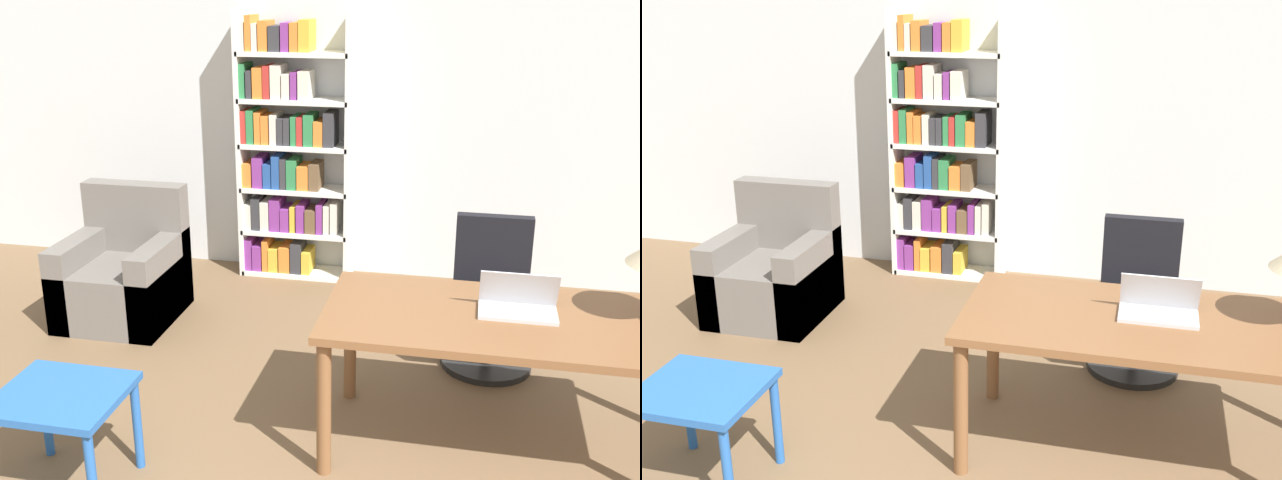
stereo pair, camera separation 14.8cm
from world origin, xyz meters
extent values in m
cube|color=silver|center=(0.00, 4.53, 1.35)|extent=(8.00, 0.06, 2.70)
cube|color=brown|center=(0.85, 2.17, 0.72)|extent=(1.83, 0.84, 0.04)
cylinder|color=brown|center=(0.00, 1.81, 0.35)|extent=(0.07, 0.07, 0.70)
cylinder|color=brown|center=(0.00, 2.53, 0.35)|extent=(0.07, 0.07, 0.70)
cube|color=#B2B2B7|center=(0.87, 2.20, 0.75)|extent=(0.37, 0.20, 0.02)
cube|color=#B2B2B7|center=(0.87, 2.26, 0.85)|extent=(0.37, 0.09, 0.19)
cube|color=#19233D|center=(0.87, 2.27, 0.85)|extent=(0.33, 0.08, 0.16)
cylinder|color=black|center=(0.76, 3.08, 0.02)|extent=(0.56, 0.56, 0.04)
cylinder|color=#262626|center=(0.76, 3.08, 0.20)|extent=(0.06, 0.06, 0.31)
cube|color=black|center=(0.76, 3.08, 0.40)|extent=(0.49, 0.49, 0.10)
cube|color=black|center=(0.76, 3.28, 0.68)|extent=(0.46, 0.08, 0.45)
cube|color=#2356A3|center=(-1.13, 1.44, 0.49)|extent=(0.56, 0.51, 0.04)
cylinder|color=#2356A3|center=(-0.89, 1.22, 0.24)|extent=(0.04, 0.04, 0.47)
cylinder|color=#2356A3|center=(-1.38, 1.66, 0.24)|extent=(0.04, 0.04, 0.47)
cylinder|color=#2356A3|center=(-0.89, 1.66, 0.24)|extent=(0.04, 0.04, 0.47)
cube|color=#66605B|center=(-1.75, 3.25, 0.21)|extent=(0.75, 0.76, 0.41)
cube|color=#66605B|center=(-1.75, 3.56, 0.66)|extent=(0.75, 0.16, 0.49)
cube|color=#66605B|center=(-2.04, 3.25, 0.29)|extent=(0.16, 0.76, 0.59)
cube|color=#66605B|center=(-1.45, 3.25, 0.29)|extent=(0.16, 0.76, 0.59)
cube|color=white|center=(-1.18, 4.34, 1.04)|extent=(0.04, 0.28, 2.08)
cube|color=white|center=(-0.33, 4.34, 1.04)|extent=(0.04, 0.28, 2.08)
cube|color=white|center=(-0.75, 4.34, 0.02)|extent=(0.85, 0.28, 0.04)
cube|color=#7F338C|center=(-1.13, 4.34, 0.16)|extent=(0.06, 0.24, 0.26)
cube|color=#7F338C|center=(-1.06, 4.34, 0.14)|extent=(0.07, 0.24, 0.21)
cube|color=orange|center=(-0.99, 4.34, 0.16)|extent=(0.05, 0.24, 0.26)
cube|color=gold|center=(-0.93, 4.34, 0.13)|extent=(0.08, 0.24, 0.19)
cube|color=orange|center=(-0.83, 4.34, 0.14)|extent=(0.09, 0.24, 0.21)
cube|color=#333338|center=(-0.74, 4.34, 0.16)|extent=(0.09, 0.24, 0.25)
cube|color=gold|center=(-0.66, 4.34, 0.13)|extent=(0.07, 0.24, 0.18)
cube|color=white|center=(-0.75, 4.34, 0.37)|extent=(0.85, 0.28, 0.04)
cube|color=silver|center=(-1.13, 4.34, 0.48)|extent=(0.06, 0.24, 0.20)
cube|color=#333338|center=(-1.06, 4.34, 0.51)|extent=(0.07, 0.24, 0.26)
cube|color=silver|center=(-0.99, 4.34, 0.50)|extent=(0.07, 0.24, 0.23)
cube|color=#7F338C|center=(-0.91, 4.34, 0.51)|extent=(0.08, 0.24, 0.26)
cube|color=#7F338C|center=(-0.83, 4.34, 0.48)|extent=(0.07, 0.24, 0.18)
cube|color=gold|center=(-0.76, 4.34, 0.49)|extent=(0.04, 0.24, 0.21)
cube|color=#7F338C|center=(-0.70, 4.34, 0.49)|extent=(0.06, 0.24, 0.22)
cube|color=brown|center=(-0.62, 4.34, 0.48)|extent=(0.08, 0.24, 0.19)
cube|color=#7F338C|center=(-0.55, 4.34, 0.50)|extent=(0.05, 0.24, 0.24)
cube|color=silver|center=(-0.49, 4.34, 0.50)|extent=(0.05, 0.24, 0.23)
cube|color=silver|center=(-0.43, 4.34, 0.51)|extent=(0.05, 0.24, 0.25)
cube|color=white|center=(-0.75, 4.34, 0.71)|extent=(0.85, 0.28, 0.04)
cube|color=orange|center=(-1.13, 4.34, 0.82)|extent=(0.07, 0.24, 0.19)
cube|color=#7F338C|center=(-1.04, 4.34, 0.85)|extent=(0.08, 0.24, 0.24)
cube|color=#234C99|center=(-0.96, 4.34, 0.83)|extent=(0.06, 0.24, 0.19)
cube|color=#234C99|center=(-0.89, 4.34, 0.86)|extent=(0.06, 0.24, 0.26)
cube|color=#333338|center=(-0.83, 4.34, 0.85)|extent=(0.05, 0.24, 0.24)
cube|color=#2D7F47|center=(-0.77, 4.34, 0.85)|extent=(0.08, 0.24, 0.23)
cube|color=orange|center=(-0.68, 4.34, 0.82)|extent=(0.09, 0.24, 0.19)
cube|color=brown|center=(-0.59, 4.34, 0.83)|extent=(0.07, 0.24, 0.21)
cube|color=white|center=(-0.75, 4.34, 1.06)|extent=(0.85, 0.28, 0.04)
cube|color=#B72D28|center=(-1.14, 4.34, 1.20)|extent=(0.04, 0.24, 0.25)
cube|color=#2D7F47|center=(-1.09, 4.34, 1.21)|extent=(0.06, 0.24, 0.26)
cube|color=orange|center=(-1.03, 4.34, 1.20)|extent=(0.05, 0.24, 0.24)
cube|color=orange|center=(-0.97, 4.34, 1.19)|extent=(0.06, 0.24, 0.22)
cube|color=silver|center=(-0.91, 4.34, 1.19)|extent=(0.05, 0.24, 0.23)
cube|color=#333338|center=(-0.85, 4.34, 1.18)|extent=(0.05, 0.24, 0.21)
cube|color=#333338|center=(-0.80, 4.34, 1.18)|extent=(0.05, 0.24, 0.21)
cube|color=#2D7F47|center=(-0.75, 4.34, 1.19)|extent=(0.04, 0.24, 0.22)
cube|color=#B72D28|center=(-0.70, 4.34, 1.19)|extent=(0.05, 0.24, 0.22)
cube|color=#2D7F47|center=(-0.63, 4.34, 1.20)|extent=(0.07, 0.24, 0.24)
cube|color=orange|center=(-0.55, 4.34, 1.17)|extent=(0.07, 0.24, 0.19)
cube|color=#333338|center=(-0.48, 4.34, 1.21)|extent=(0.08, 0.24, 0.26)
cube|color=white|center=(-0.75, 4.34, 1.41)|extent=(0.85, 0.28, 0.04)
cube|color=#2D7F47|center=(-1.14, 4.34, 1.55)|extent=(0.04, 0.24, 0.26)
cube|color=#333338|center=(-1.09, 4.34, 1.53)|extent=(0.04, 0.24, 0.21)
cube|color=orange|center=(-1.02, 4.34, 1.54)|extent=(0.08, 0.24, 0.23)
cube|color=#B72D28|center=(-0.95, 4.34, 1.55)|extent=(0.05, 0.24, 0.24)
cube|color=silver|center=(-0.88, 4.34, 1.55)|extent=(0.08, 0.24, 0.25)
cube|color=silver|center=(-0.80, 4.34, 1.52)|extent=(0.06, 0.24, 0.19)
cube|color=#7F338C|center=(-0.74, 4.34, 1.53)|extent=(0.05, 0.24, 0.20)
cube|color=silver|center=(-0.67, 4.34, 1.53)|extent=(0.08, 0.24, 0.21)
cube|color=white|center=(-0.75, 4.34, 1.75)|extent=(0.85, 0.28, 0.04)
cube|color=silver|center=(-1.14, 4.34, 1.88)|extent=(0.05, 0.24, 0.21)
cube|color=orange|center=(-1.08, 4.34, 1.90)|extent=(0.05, 0.24, 0.26)
cube|color=silver|center=(-1.03, 4.34, 1.87)|extent=(0.04, 0.24, 0.20)
cube|color=orange|center=(-0.97, 4.34, 1.88)|extent=(0.07, 0.24, 0.22)
cube|color=#333338|center=(-0.88, 4.34, 1.86)|extent=(0.09, 0.24, 0.18)
cube|color=#7F338C|center=(-0.80, 4.34, 1.87)|extent=(0.06, 0.24, 0.21)
cube|color=orange|center=(-0.73, 4.34, 1.88)|extent=(0.06, 0.24, 0.21)
cube|color=gold|center=(-0.66, 4.34, 1.89)|extent=(0.08, 0.24, 0.23)
camera|label=1|loc=(0.63, -1.20, 2.24)|focal=42.00mm
camera|label=2|loc=(0.77, -1.16, 2.24)|focal=42.00mm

